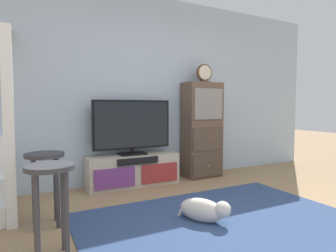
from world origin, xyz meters
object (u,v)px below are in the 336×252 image
television (132,126)px  dog (204,210)px  bar_stool_near (50,189)px  bar_stool_far (45,172)px  side_cabinet (202,130)px  desk_clock (204,73)px  media_console (133,170)px

television → dog: television is taller
dog → bar_stool_near: bearing=-178.4°
television → bar_stool_near: (-1.18, -1.55, -0.32)m
bar_stool_near → bar_stool_far: size_ratio=1.01×
side_cabinet → bar_stool_far: 2.49m
bar_stool_far → dog: 1.51m
desk_clock → bar_stool_far: (-2.33, -0.89, -1.10)m
media_console → dog: size_ratio=2.57×
media_console → bar_stool_near: (-1.18, -1.52, 0.30)m
desk_clock → bar_stool_near: size_ratio=0.41×
desk_clock → dog: desk_clock is taller
media_console → side_cabinet: side_cabinet is taller
television → side_cabinet: size_ratio=0.75×
bar_stool_near → bar_stool_far: bearing=89.5°
dog → media_console: bearing=96.2°
side_cabinet → desk_clock: (0.02, -0.02, 0.87)m
dog → desk_clock: bearing=56.0°
bar_stool_far → dog: size_ratio=1.37×
television → side_cabinet: (1.14, -0.01, -0.10)m
desk_clock → dog: (-1.00, -1.48, -1.48)m
bar_stool_near → dog: size_ratio=1.39×
bar_stool_near → dog: bar_stool_near is taller
television → bar_stool_far: (-1.17, -0.92, -0.32)m
desk_clock → side_cabinet: bearing=147.9°
side_cabinet → bar_stool_far: side_cabinet is taller
desk_clock → bar_stool_near: desk_clock is taller
television → desk_clock: (1.16, -0.03, 0.77)m
television → side_cabinet: side_cabinet is taller
dog → bar_stool_far: bearing=156.2°
bar_stool_near → side_cabinet: bearing=33.5°
side_cabinet → desk_clock: desk_clock is taller
media_console → bar_stool_near: 1.95m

